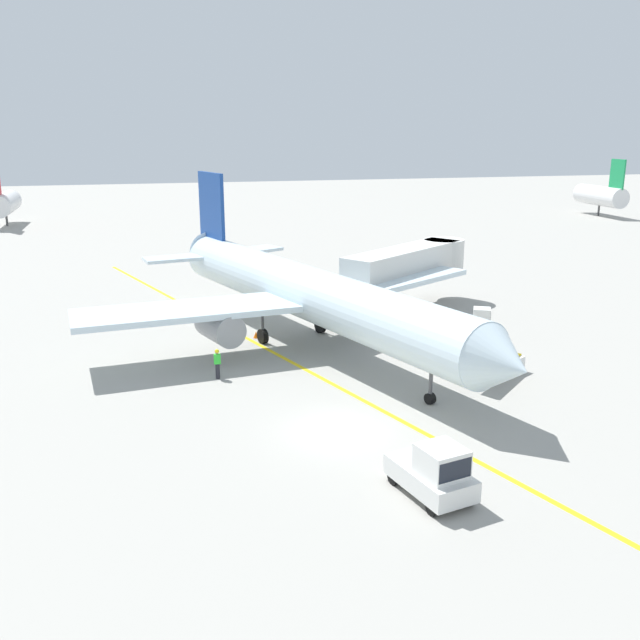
{
  "coord_description": "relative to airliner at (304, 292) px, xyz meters",
  "views": [
    {
      "loc": [
        -8.07,
        -28.14,
        13.44
      ],
      "look_at": [
        1.62,
        9.96,
        2.5
      ],
      "focal_mm": 39.06,
      "sensor_mm": 36.0,
      "label": 1
    }
  ],
  "objects": [
    {
      "name": "distant_aircraft_mid_left",
      "position": [
        59.63,
        53.34,
        -0.2
      ],
      "size": [
        3.0,
        10.1,
        8.8
      ],
      "color": "silver",
      "rests_on": "ground"
    },
    {
      "name": "safety_cone_nose_left",
      "position": [
        -2.79,
        1.98,
        -3.2
      ],
      "size": [
        0.36,
        0.36,
        0.44
      ],
      "primitive_type": "cone",
      "color": "orange",
      "rests_on": "ground"
    },
    {
      "name": "jet_bridge",
      "position": [
        9.98,
        6.49,
        0.12
      ],
      "size": [
        11.88,
        9.46,
        4.85
      ],
      "color": "silver",
      "rests_on": "ground"
    },
    {
      "name": "safety_cone_nose_right",
      "position": [
        7.24,
        3.97,
        -3.2
      ],
      "size": [
        0.36,
        0.36,
        0.44
      ],
      "primitive_type": "cone",
      "color": "orange",
      "rests_on": "ground"
    },
    {
      "name": "taxi_line_yellow",
      "position": [
        0.18,
        -8.48,
        -3.41
      ],
      "size": [
        26.04,
        75.84,
        0.01
      ],
      "primitive_type": "cube",
      "rotation": [
        0.0,
        0.0,
        0.33
      ],
      "color": "yellow",
      "rests_on": "ground"
    },
    {
      "name": "ground_crew_marshaller",
      "position": [
        -6.06,
        -5.1,
        -2.51
      ],
      "size": [
        0.36,
        0.24,
        1.7
      ],
      "color": "#26262D",
      "rests_on": "ground"
    },
    {
      "name": "pushback_tug",
      "position": [
        0.4,
        -19.92,
        -2.42
      ],
      "size": [
        2.66,
        3.93,
        2.2
      ],
      "color": "silver",
      "rests_on": "ground"
    },
    {
      "name": "belt_loader_forward_hold",
      "position": [
        8.88,
        -8.63,
        -2.64
      ],
      "size": [
        4.95,
        3.61,
        2.59
      ],
      "color": "silver",
      "rests_on": "ground"
    },
    {
      "name": "distant_aircraft_far_left",
      "position": [
        -28.08,
        63.88,
        -0.2
      ],
      "size": [
        3.0,
        10.1,
        8.8
      ],
      "color": "silver",
      "rests_on": "ground"
    },
    {
      "name": "baggage_tug_near_wing",
      "position": [
        11.19,
        -1.84,
        -2.49
      ],
      "size": [
        2.73,
        2.22,
        2.1
      ],
      "color": "silver",
      "rests_on": "ground"
    },
    {
      "name": "airliner",
      "position": [
        0.0,
        0.0,
        0.0
      ],
      "size": [
        27.61,
        34.35,
        10.1
      ],
      "color": "silver",
      "rests_on": "ground"
    },
    {
      "name": "ground_plane",
      "position": [
        -1.44,
        -13.48,
        -3.42
      ],
      "size": [
        300.0,
        300.0,
        0.0
      ],
      "primitive_type": "plane",
      "color": "#9E9B93"
    }
  ]
}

